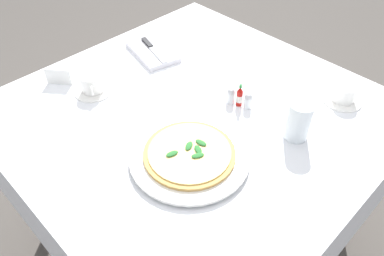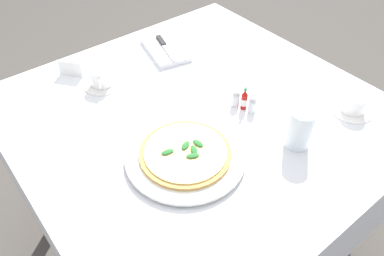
% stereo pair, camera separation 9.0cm
% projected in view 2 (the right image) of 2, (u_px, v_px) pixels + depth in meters
% --- Properties ---
extents(ground_plane, '(8.00, 8.00, 0.00)m').
position_uv_depth(ground_plane, '(196.00, 235.00, 1.74)').
color(ground_plane, '#4C4742').
extents(dining_table, '(1.12, 1.12, 0.76)m').
position_uv_depth(dining_table, '(197.00, 139.00, 1.31)').
color(dining_table, white).
rests_on(dining_table, ground_plane).
extents(pizza_plate, '(0.34, 0.34, 0.02)m').
position_uv_depth(pizza_plate, '(185.00, 156.00, 1.06)').
color(pizza_plate, white).
rests_on(pizza_plate, dining_table).
extents(pizza, '(0.26, 0.26, 0.02)m').
position_uv_depth(pizza, '(185.00, 153.00, 1.05)').
color(pizza, tan).
rests_on(pizza, pizza_plate).
extents(coffee_cup_center_back, '(0.13, 0.13, 0.07)m').
position_uv_depth(coffee_cup_center_back, '(101.00, 78.00, 1.30)').
color(coffee_cup_center_back, white).
rests_on(coffee_cup_center_back, dining_table).
extents(coffee_cup_far_right, '(0.13, 0.13, 0.06)m').
position_uv_depth(coffee_cup_far_right, '(354.00, 104.00, 1.20)').
color(coffee_cup_far_right, white).
rests_on(coffee_cup_far_right, dining_table).
extents(water_glass_far_left, '(0.07, 0.07, 0.12)m').
position_uv_depth(water_glass_far_left, '(299.00, 131.00, 1.07)').
color(water_glass_far_left, white).
rests_on(water_glass_far_left, dining_table).
extents(napkin_folded, '(0.24, 0.18, 0.02)m').
position_uv_depth(napkin_folded, '(165.00, 50.00, 1.47)').
color(napkin_folded, white).
rests_on(napkin_folded, dining_table).
extents(dinner_knife, '(0.19, 0.07, 0.01)m').
position_uv_depth(dinner_knife, '(166.00, 47.00, 1.46)').
color(dinner_knife, silver).
rests_on(dinner_knife, napkin_folded).
extents(hot_sauce_bottle, '(0.02, 0.02, 0.08)m').
position_uv_depth(hot_sauce_bottle, '(244.00, 100.00, 1.21)').
color(hot_sauce_bottle, '#B7140F').
rests_on(hot_sauce_bottle, dining_table).
extents(salt_shaker, '(0.03, 0.03, 0.06)m').
position_uv_depth(salt_shaker, '(252.00, 105.00, 1.20)').
color(salt_shaker, white).
rests_on(salt_shaker, dining_table).
extents(pepper_shaker, '(0.03, 0.03, 0.06)m').
position_uv_depth(pepper_shaker, '(236.00, 99.00, 1.22)').
color(pepper_shaker, white).
rests_on(pepper_shaker, dining_table).
extents(menu_card, '(0.07, 0.06, 0.06)m').
position_uv_depth(menu_card, '(70.00, 69.00, 1.34)').
color(menu_card, white).
rests_on(menu_card, dining_table).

